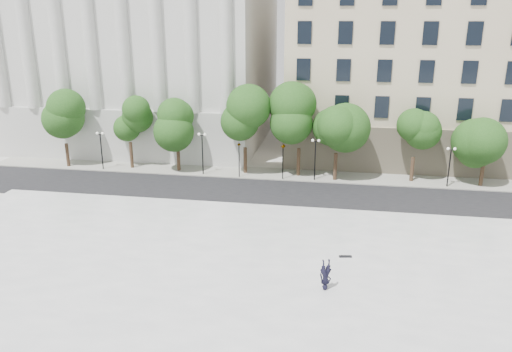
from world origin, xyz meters
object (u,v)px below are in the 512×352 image
object	(u,v)px
traffic_light_east	(283,144)
skateboard	(345,256)
person_lying	(325,285)
traffic_light_west	(239,144)

from	to	relation	value
traffic_light_east	skateboard	size ratio (longest dim) A/B	5.02
person_lying	traffic_light_west	bearing A→B (deg)	97.82
skateboard	traffic_light_east	bearing A→B (deg)	100.79
person_lying	skateboard	bearing A→B (deg)	58.75
traffic_light_west	traffic_light_east	bearing A→B (deg)	-0.00
traffic_light_west	person_lying	bearing A→B (deg)	-66.27
skateboard	person_lying	bearing A→B (deg)	-114.42
traffic_light_east	traffic_light_west	bearing A→B (deg)	180.00
traffic_light_west	traffic_light_east	world-z (taller)	traffic_light_east
traffic_light_west	skateboard	size ratio (longest dim) A/B	4.86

